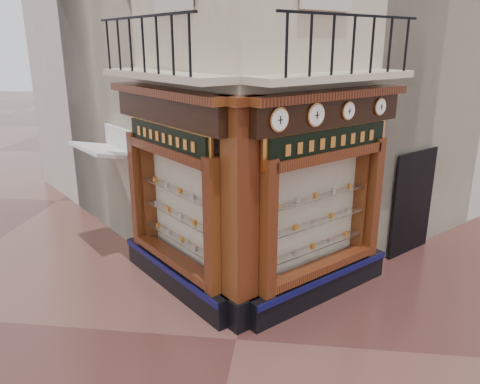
% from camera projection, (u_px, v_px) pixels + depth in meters
% --- Properties ---
extents(ground, '(80.00, 80.00, 0.00)m').
position_uv_depth(ground, '(236.00, 340.00, 7.82)').
color(ground, '#43231F').
rests_on(ground, ground).
extents(neighbour_left, '(11.31, 11.31, 11.00)m').
position_uv_depth(neighbour_left, '(193.00, 18.00, 14.61)').
color(neighbour_left, beige).
rests_on(neighbour_left, ground).
extents(neighbour_right, '(11.31, 11.31, 11.00)m').
position_uv_depth(neighbour_right, '(354.00, 17.00, 14.04)').
color(neighbour_right, beige).
rests_on(neighbour_right, ground).
extents(shopfront_left, '(2.86, 2.86, 3.98)m').
position_uv_depth(shopfront_left, '(173.00, 195.00, 8.87)').
color(shopfront_left, black).
rests_on(shopfront_left, ground).
extents(shopfront_right, '(2.86, 2.86, 3.98)m').
position_uv_depth(shopfront_right, '(323.00, 201.00, 8.55)').
color(shopfront_right, black).
rests_on(shopfront_right, ground).
extents(corner_pilaster, '(0.85, 0.85, 3.98)m').
position_uv_depth(corner_pilaster, '(240.00, 220.00, 7.71)').
color(corner_pilaster, black).
rests_on(corner_pilaster, ground).
extents(balcony, '(5.94, 2.97, 1.03)m').
position_uv_depth(balcony, '(247.00, 75.00, 7.95)').
color(balcony, beige).
rests_on(balcony, ground).
extents(clock_a, '(0.31, 0.31, 0.38)m').
position_uv_depth(clock_a, '(279.00, 120.00, 7.13)').
color(clock_a, '#B5773C').
rests_on(clock_a, ground).
extents(clock_b, '(0.31, 0.31, 0.39)m').
position_uv_depth(clock_b, '(316.00, 115.00, 7.61)').
color(clock_b, '#B5773C').
rests_on(clock_b, ground).
extents(clock_c, '(0.26, 0.26, 0.32)m').
position_uv_depth(clock_c, '(348.00, 111.00, 8.08)').
color(clock_c, '#B5773C').
rests_on(clock_c, ground).
extents(clock_d, '(0.26, 0.26, 0.32)m').
position_uv_depth(clock_d, '(380.00, 107.00, 8.61)').
color(clock_d, '#B5773C').
rests_on(clock_d, ground).
extents(awning, '(1.93, 1.93, 0.29)m').
position_uv_depth(awning, '(113.00, 249.00, 11.27)').
color(awning, silver).
rests_on(awning, ground).
extents(signboard_left, '(2.06, 2.06, 0.55)m').
position_uv_depth(signboard_left, '(167.00, 138.00, 8.49)').
color(signboard_left, '#EC9F45').
rests_on(signboard_left, ground).
extents(signboard_right, '(2.24, 2.24, 0.60)m').
position_uv_depth(signboard_right, '(330.00, 141.00, 8.15)').
color(signboard_right, '#EC9F45').
rests_on(signboard_right, ground).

